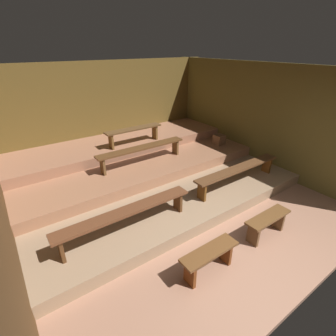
{
  "coord_description": "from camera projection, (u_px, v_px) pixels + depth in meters",
  "views": [
    {
      "loc": [
        -2.62,
        -1.15,
        2.94
      ],
      "look_at": [
        0.19,
        2.83,
        0.53
      ],
      "focal_mm": 26.89,
      "sensor_mm": 36.0,
      "label": 1
    }
  ],
  "objects": [
    {
      "name": "bench_floor_left",
      "position": [
        209.0,
        256.0,
        3.49
      ],
      "size": [
        0.9,
        0.26,
        0.4
      ],
      "color": "brown",
      "rests_on": "ground"
    },
    {
      "name": "wall_back",
      "position": [
        107.0,
        111.0,
        6.92
      ],
      "size": [
        6.45,
        0.06,
        2.58
      ],
      "primitive_type": "cube",
      "color": "brown",
      "rests_on": "ground"
    },
    {
      "name": "platform_lower",
      "position": [
        148.0,
        178.0,
        5.9
      ],
      "size": [
        5.65,
        4.14,
        0.22
      ],
      "primitive_type": "cube",
      "color": "#96795C",
      "rests_on": "ground"
    },
    {
      "name": "bench_lower_left",
      "position": [
        126.0,
        214.0,
        3.92
      ],
      "size": [
        2.27,
        0.26,
        0.4
      ],
      "color": "brown",
      "rests_on": "platform_lower"
    },
    {
      "name": "ground",
      "position": [
        164.0,
        196.0,
        5.5
      ],
      "size": [
        6.45,
        6.22,
        0.08
      ],
      "primitive_type": "cube",
      "color": "#9C6D55"
    },
    {
      "name": "wooden_crate_middle",
      "position": [
        219.0,
        139.0,
        6.94
      ],
      "size": [
        0.26,
        0.26,
        0.26
      ],
      "primitive_type": "cube",
      "color": "brown",
      "rests_on": "platform_middle"
    },
    {
      "name": "bench_middle_center",
      "position": [
        142.0,
        150.0,
        5.73
      ],
      "size": [
        2.15,
        0.26,
        0.4
      ],
      "color": "#55341B",
      "rests_on": "platform_middle"
    },
    {
      "name": "platform_upper",
      "position": [
        122.0,
        144.0,
        6.68
      ],
      "size": [
        5.65,
        1.49,
        0.22
      ],
      "primitive_type": "cube",
      "color": "#9C674C",
      "rests_on": "platform_middle"
    },
    {
      "name": "bench_upper_center",
      "position": [
        134.0,
        131.0,
        6.26
      ],
      "size": [
        1.48,
        0.26,
        0.4
      ],
      "color": "brown",
      "rests_on": "platform_upper"
    },
    {
      "name": "bench_floor_right",
      "position": [
        267.0,
        222.0,
        4.17
      ],
      "size": [
        0.9,
        0.26,
        0.4
      ],
      "color": "brown",
      "rests_on": "ground"
    },
    {
      "name": "bench_lower_right",
      "position": [
        238.0,
        170.0,
        5.28
      ],
      "size": [
        2.27,
        0.26,
        0.4
      ],
      "color": "brown",
      "rests_on": "platform_lower"
    },
    {
      "name": "wall_right",
      "position": [
        256.0,
        116.0,
        6.39
      ],
      "size": [
        0.06,
        6.22,
        2.58
      ],
      "primitive_type": "cube",
      "color": "brown",
      "rests_on": "ground"
    },
    {
      "name": "platform_middle",
      "position": [
        133.0,
        159.0,
        6.33
      ],
      "size": [
        5.65,
        2.7,
        0.22
      ],
      "primitive_type": "cube",
      "color": "#9D694B",
      "rests_on": "platform_lower"
    }
  ]
}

